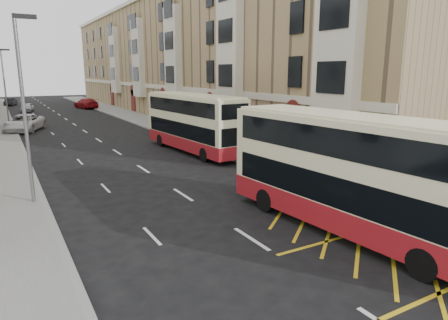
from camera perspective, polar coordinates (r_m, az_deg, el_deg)
ground at (r=11.79m, az=15.25°, el=-17.66°), size 200.00×200.00×0.00m
pavement_right at (r=40.55m, az=-6.99°, el=4.29°), size 4.00×120.00×0.15m
pavement_left at (r=37.50m, az=-29.40°, el=2.09°), size 3.00×120.00×0.15m
kerb_right at (r=39.83m, az=-9.65°, el=4.06°), size 0.25×120.00×0.15m
kerb_left at (r=37.53m, az=-27.12°, el=2.33°), size 0.25×120.00×0.15m
road_markings at (r=52.91m, az=-21.49°, el=5.37°), size 10.00×110.00×0.01m
terrace_right at (r=57.00m, az=-6.80°, el=14.17°), size 10.75×79.00×15.25m
guard_railing at (r=19.38m, az=16.64°, el=-2.89°), size 0.06×6.56×1.01m
street_lamp_near at (r=19.13m, az=-26.63°, el=7.62°), size 0.93×0.18×8.00m
street_lamp_far at (r=49.08m, az=-28.82°, el=9.63°), size 0.93×0.18×8.00m
double_decker_front at (r=15.11m, az=17.91°, el=-1.99°), size 3.33×11.04×4.34m
double_decker_rear at (r=29.38m, az=-4.41°, el=5.31°), size 3.18×10.74×4.23m
pedestrian_far at (r=19.91m, az=21.31°, el=-2.32°), size 1.11×0.88×1.76m
white_van at (r=44.45m, az=-26.67°, el=4.75°), size 4.72×6.52×1.65m
car_silver at (r=65.75m, az=-26.32°, el=6.74°), size 2.25×3.99×1.28m
car_dark at (r=78.92m, az=-28.20°, el=7.32°), size 2.31×4.15×1.29m
car_red at (r=68.23m, az=-19.07°, el=7.66°), size 3.35×5.90×1.61m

